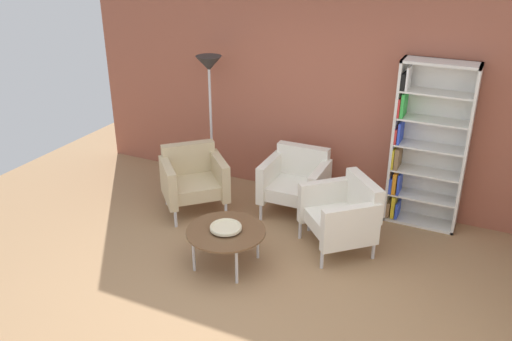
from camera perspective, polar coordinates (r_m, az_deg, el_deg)
name	(u,v)px	position (r m, az deg, el deg)	size (l,w,h in m)	color
ground_plane	(229,299)	(5.16, -2.93, -13.45)	(8.32, 8.32, 0.00)	#9E7751
brick_back_panel	(323,84)	(6.57, 7.06, 9.12)	(6.40, 0.12, 2.90)	#9E5642
bookshelf_tall	(424,147)	(6.27, 17.39, 2.36)	(0.80, 0.30, 1.90)	silver
coffee_table_low	(226,233)	(5.42, -3.20, -6.61)	(0.80, 0.80, 0.40)	brown
decorative_bowl	(226,227)	(5.39, -3.21, -6.02)	(0.32, 0.32, 0.05)	beige
armchair_spare_guest	(296,181)	(6.40, 4.27, -1.09)	(0.73, 0.67, 0.78)	white
armchair_near_window	(343,213)	(5.75, 9.21, -4.50)	(0.95, 0.95, 0.78)	white
armchair_by_bookshelf	(193,178)	(6.49, -6.67, -0.81)	(0.95, 0.95, 0.78)	#C6B289
floor_lamp_torchiere	(209,80)	(6.72, -4.96, 9.56)	(0.32, 0.32, 1.74)	silver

